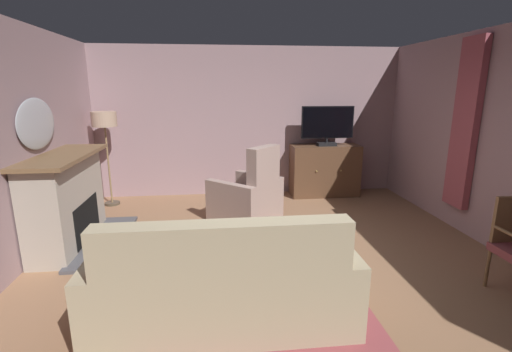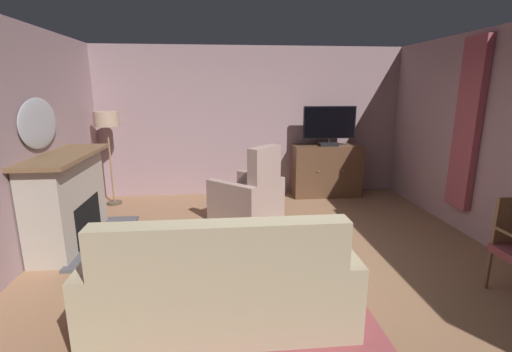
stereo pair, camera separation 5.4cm
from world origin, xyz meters
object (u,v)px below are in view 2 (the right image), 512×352
object	(u,v)px
sofa_floral	(222,290)
cat	(170,241)
wall_mirror_oval	(39,123)
floor_lamp	(107,125)
tv_remote	(234,226)
folded_newspaper	(244,227)
armchair_beside_cabinet	(249,197)
television	(329,125)
fireplace	(70,201)
tv_cabinet	(326,172)
coffee_table	(235,232)

from	to	relation	value
sofa_floral	cat	world-z (taller)	sofa_floral
wall_mirror_oval	sofa_floral	world-z (taller)	wall_mirror_oval
sofa_floral	floor_lamp	size ratio (longest dim) A/B	1.37
wall_mirror_oval	sofa_floral	distance (m)	3.18
tv_remote	floor_lamp	bearing A→B (deg)	-22.71
floor_lamp	wall_mirror_oval	bearing A→B (deg)	-100.53
folded_newspaper	armchair_beside_cabinet	bearing A→B (deg)	104.19
folded_newspaper	television	bearing A→B (deg)	77.38
armchair_beside_cabinet	fireplace	bearing A→B (deg)	-165.04
fireplace	wall_mirror_oval	distance (m)	1.04
television	armchair_beside_cabinet	world-z (taller)	television
wall_mirror_oval	armchair_beside_cabinet	distance (m)	2.98
tv_cabinet	television	world-z (taller)	television
wall_mirror_oval	cat	world-z (taller)	wall_mirror_oval
wall_mirror_oval	floor_lamp	distance (m)	1.70
television	coffee_table	bearing A→B (deg)	-125.34
wall_mirror_oval	cat	xyz separation A→B (m)	(1.54, -0.31, -1.48)
tv_cabinet	tv_remote	xyz separation A→B (m)	(-1.86, -2.64, 0.01)
coffee_table	fireplace	bearing A→B (deg)	158.64
armchair_beside_cabinet	tv_cabinet	bearing A→B (deg)	37.17
television	cat	bearing A→B (deg)	-141.97
floor_lamp	tv_remote	bearing A→B (deg)	-50.53
tv_cabinet	cat	distance (m)	3.44
coffee_table	folded_newspaper	bearing A→B (deg)	-12.30
fireplace	television	size ratio (longest dim) A/B	1.78
television	sofa_floral	xyz separation A→B (m)	(-2.01, -3.72, -1.00)
tv_cabinet	sofa_floral	bearing A→B (deg)	-118.03
floor_lamp	armchair_beside_cabinet	bearing A→B (deg)	-23.66
cat	folded_newspaper	bearing A→B (deg)	-30.31
coffee_table	cat	world-z (taller)	coffee_table
television	tv_cabinet	bearing A→B (deg)	90.00
television	tv_remote	world-z (taller)	television
wall_mirror_oval	tv_cabinet	world-z (taller)	wall_mirror_oval
television	coffee_table	xyz separation A→B (m)	(-1.85, -2.60, -0.94)
tv_cabinet	folded_newspaper	distance (m)	3.20
wall_mirror_oval	cat	size ratio (longest dim) A/B	1.61
wall_mirror_oval	tv_remote	size ratio (longest dim) A/B	5.70
fireplace	tv_cabinet	world-z (taller)	fireplace
sofa_floral	coffee_table	bearing A→B (deg)	81.71
tv_cabinet	armchair_beside_cabinet	bearing A→B (deg)	-142.83
cat	sofa_floral	bearing A→B (deg)	-68.00
fireplace	wall_mirror_oval	size ratio (longest dim) A/B	1.78
tv_remote	armchair_beside_cabinet	size ratio (longest dim) A/B	0.14
coffee_table	cat	bearing A→B (deg)	147.88
coffee_table	armchair_beside_cabinet	distance (m)	1.49
armchair_beside_cabinet	floor_lamp	size ratio (longest dim) A/B	0.75
tv_remote	television	bearing A→B (deg)	-97.86
sofa_floral	floor_lamp	distance (m)	4.20
cat	floor_lamp	distance (m)	2.65
fireplace	tv_remote	xyz separation A→B (m)	(2.10, -0.82, -0.10)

